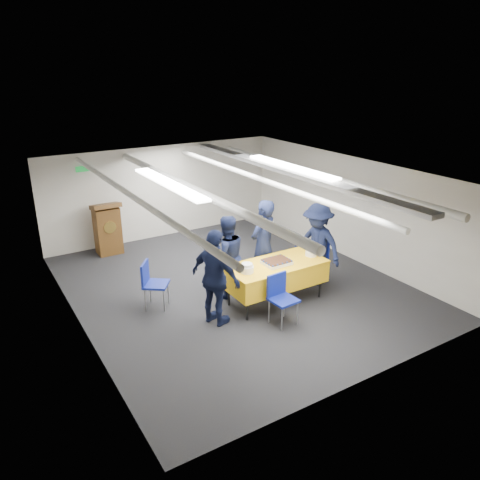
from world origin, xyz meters
name	(u,v)px	position (x,y,z in m)	size (l,w,h in m)	color
ground	(235,286)	(0.00, 0.00, 0.00)	(7.00, 7.00, 0.00)	black
room_shell	(228,193)	(0.09, 0.41, 1.81)	(6.00, 7.00, 2.30)	beige
serving_table	(276,274)	(0.31, -0.93, 0.56)	(1.87, 0.87, 0.77)	black
sheet_cake	(277,262)	(0.30, -0.96, 0.81)	(0.49, 0.38, 0.09)	white
plate_stack_left	(247,268)	(-0.34, -0.98, 0.85)	(0.24, 0.24, 0.17)	white
plate_stack_right	(311,251)	(1.10, -0.98, 0.86)	(0.23, 0.23, 0.18)	white
podium	(107,228)	(-1.60, 3.05, 0.61)	(0.62, 0.53, 1.25)	brown
chair_near	(280,294)	(-0.05, -1.58, 0.53)	(0.45, 0.45, 0.87)	gray
chair_right	(318,254)	(1.64, -0.56, 0.53)	(0.44, 0.44, 0.87)	gray
chair_left	(151,280)	(-1.71, 0.07, 0.53)	(0.59, 0.59, 0.87)	gray
sailor_a	(263,245)	(0.46, -0.30, 0.89)	(0.65, 0.43, 1.79)	black
sailor_b	(226,257)	(-0.34, -0.25, 0.80)	(0.78, 0.61, 1.60)	black
sailor_c	(216,278)	(-0.99, -1.04, 0.84)	(0.99, 0.41, 1.69)	black
sailor_d	(317,244)	(1.46, -0.72, 0.83)	(1.07, 0.62, 1.66)	black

